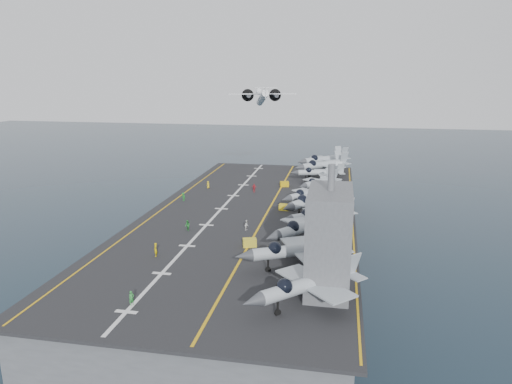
% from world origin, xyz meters
% --- Properties ---
extents(ground, '(500.00, 500.00, 0.00)m').
position_xyz_m(ground, '(0.00, 0.00, 0.00)').
color(ground, '#142135').
rests_on(ground, ground).
extents(hull, '(36.00, 90.00, 10.00)m').
position_xyz_m(hull, '(0.00, 0.00, 5.00)').
color(hull, '#56595E').
rests_on(hull, ground).
extents(flight_deck, '(38.00, 92.00, 0.40)m').
position_xyz_m(flight_deck, '(0.00, 0.00, 10.20)').
color(flight_deck, black).
rests_on(flight_deck, hull).
extents(foul_line, '(0.35, 90.00, 0.02)m').
position_xyz_m(foul_line, '(3.00, 0.00, 10.42)').
color(foul_line, gold).
rests_on(foul_line, flight_deck).
extents(landing_centerline, '(0.50, 90.00, 0.02)m').
position_xyz_m(landing_centerline, '(-6.00, 0.00, 10.42)').
color(landing_centerline, silver).
rests_on(landing_centerline, flight_deck).
extents(deck_edge_port, '(0.25, 90.00, 0.02)m').
position_xyz_m(deck_edge_port, '(-17.00, 0.00, 10.42)').
color(deck_edge_port, gold).
rests_on(deck_edge_port, flight_deck).
extents(deck_edge_stbd, '(0.25, 90.00, 0.02)m').
position_xyz_m(deck_edge_stbd, '(18.50, 0.00, 10.42)').
color(deck_edge_stbd, gold).
rests_on(deck_edge_stbd, flight_deck).
extents(island_superstructure, '(5.00, 10.00, 15.00)m').
position_xyz_m(island_superstructure, '(15.00, -30.00, 17.90)').
color(island_superstructure, '#56595E').
rests_on(island_superstructure, flight_deck).
extents(fighter_jet_0, '(17.81, 17.70, 5.23)m').
position_xyz_m(fighter_jet_0, '(13.09, -34.69, 13.02)').
color(fighter_jet_0, gray).
rests_on(fighter_jet_0, flight_deck).
extents(fighter_jet_1, '(18.29, 15.98, 5.33)m').
position_xyz_m(fighter_jet_1, '(11.16, -24.96, 13.06)').
color(fighter_jet_1, '#91979F').
rests_on(fighter_jet_1, flight_deck).
extents(fighter_jet_2, '(17.93, 18.90, 5.47)m').
position_xyz_m(fighter_jet_2, '(11.67, -14.79, 13.14)').
color(fighter_jet_2, '#969FA5').
rests_on(fighter_jet_2, flight_deck).
extents(fighter_jet_3, '(16.36, 15.49, 4.73)m').
position_xyz_m(fighter_jet_3, '(13.17, -7.47, 12.77)').
color(fighter_jet_3, '#9BA4AC').
rests_on(fighter_jet_3, flight_deck).
extents(fighter_jet_4, '(17.41, 19.13, 5.53)m').
position_xyz_m(fighter_jet_4, '(11.46, 0.58, 13.16)').
color(fighter_jet_4, gray).
rests_on(fighter_jet_4, flight_deck).
extents(fighter_jet_5, '(15.79, 16.40, 4.76)m').
position_xyz_m(fighter_jet_5, '(10.55, 6.20, 12.78)').
color(fighter_jet_5, '#A1A9B0').
rests_on(fighter_jet_5, flight_deck).
extents(fighter_jet_6, '(14.07, 15.26, 4.41)m').
position_xyz_m(fighter_jet_6, '(11.77, 17.69, 12.60)').
color(fighter_jet_6, '#939BA4').
rests_on(fighter_jet_6, flight_deck).
extents(fighter_jet_7, '(14.53, 11.30, 4.49)m').
position_xyz_m(fighter_jet_7, '(11.41, 27.58, 12.64)').
color(fighter_jet_7, gray).
rests_on(fighter_jet_7, flight_deck).
extents(fighter_jet_8, '(19.21, 18.72, 5.60)m').
position_xyz_m(fighter_jet_8, '(11.84, 35.07, 13.20)').
color(fighter_jet_8, '#8E979D').
rests_on(fighter_jet_8, flight_deck).
extents(tow_cart_a, '(2.28, 1.82, 1.19)m').
position_xyz_m(tow_cart_a, '(3.23, -18.45, 11.00)').
color(tow_cart_a, gold).
rests_on(tow_cart_a, flight_deck).
extents(tow_cart_b, '(1.96, 1.35, 1.12)m').
position_xyz_m(tow_cart_b, '(5.89, 1.45, 10.96)').
color(tow_cart_b, gold).
rests_on(tow_cart_b, flight_deck).
extents(tow_cart_c, '(2.20, 1.72, 1.16)m').
position_xyz_m(tow_cart_c, '(3.60, 20.32, 10.98)').
color(tow_cart_c, '#CAA00B').
rests_on(tow_cart_c, flight_deck).
extents(crew_1, '(1.17, 1.39, 1.98)m').
position_xyz_m(crew_1, '(-8.99, -24.69, 11.39)').
color(crew_1, '#D1B204').
rests_on(crew_1, flight_deck).
extents(crew_2, '(1.27, 1.21, 1.76)m').
position_xyz_m(crew_2, '(-8.19, -13.29, 11.28)').
color(crew_2, '#268C33').
rests_on(crew_2, flight_deck).
extents(crew_3, '(1.21, 1.10, 1.68)m').
position_xyz_m(crew_3, '(-15.07, 4.21, 11.24)').
color(crew_3, '#1B7E27').
rests_on(crew_3, flight_deck).
extents(crew_4, '(1.17, 0.82, 1.86)m').
position_xyz_m(crew_4, '(-2.28, 13.90, 11.33)').
color(crew_4, red).
rests_on(crew_4, flight_deck).
extents(crew_5, '(1.02, 1.15, 1.60)m').
position_xyz_m(crew_5, '(-13.18, 15.59, 11.20)').
color(crew_5, yellow).
rests_on(crew_5, flight_deck).
extents(crew_6, '(1.13, 1.21, 1.68)m').
position_xyz_m(crew_6, '(-6.07, -38.46, 11.24)').
color(crew_6, '#288033').
rests_on(crew_6, flight_deck).
extents(crew_7, '(0.81, 1.11, 1.73)m').
position_xyz_m(crew_7, '(1.29, -11.33, 11.27)').
color(crew_7, silver).
rests_on(crew_7, flight_deck).
extents(transport_plane, '(24.11, 19.81, 4.91)m').
position_xyz_m(transport_plane, '(-8.09, 58.05, 28.58)').
color(transport_plane, silver).
extents(fighter_jet_9, '(19.21, 18.72, 5.60)m').
position_xyz_m(fighter_jet_9, '(11.84, 43.00, 13.20)').
color(fighter_jet_9, '#8E979D').
rests_on(fighter_jet_9, flight_deck).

